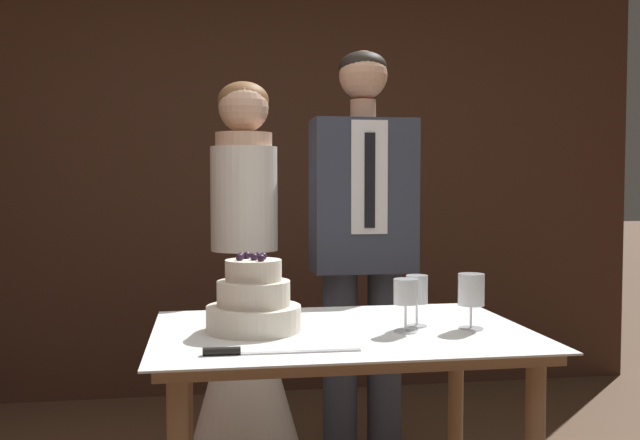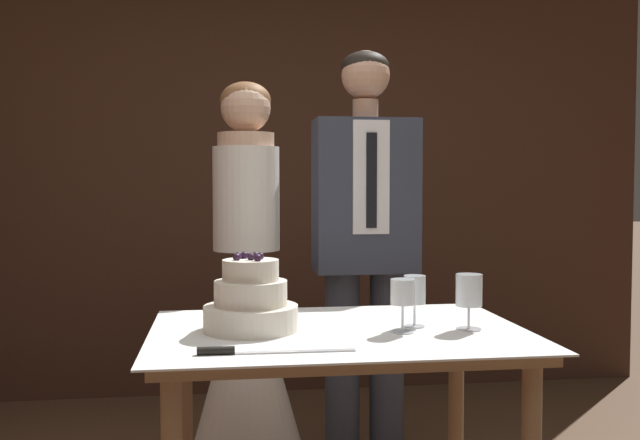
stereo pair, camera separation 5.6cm
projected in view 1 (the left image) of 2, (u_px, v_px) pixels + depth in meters
name	position (u px, v px, depth m)	size (l,w,h in m)	color
wall_back	(251.00, 153.00, 4.27)	(4.81, 0.12, 2.87)	#472B1E
cake_table	(341.00, 363.00, 2.23)	(1.16, 0.82, 0.80)	#8E6B4C
tiered_cake	(254.00, 303.00, 2.20)	(0.29, 0.29, 0.24)	silver
cake_knife	(252.00, 351.00, 1.90)	(0.43, 0.03, 0.02)	silver
wine_glass_near	(471.00, 293.00, 2.22)	(0.08, 0.08, 0.17)	silver
wine_glass_middle	(417.00, 291.00, 2.26)	(0.07, 0.07, 0.16)	silver
wine_glass_far	(406.00, 294.00, 2.17)	(0.08, 0.08, 0.16)	silver
bride	(245.00, 333.00, 3.02)	(0.54, 0.54, 1.68)	white
groom	(363.00, 236.00, 3.08)	(0.44, 0.25, 1.82)	#333847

